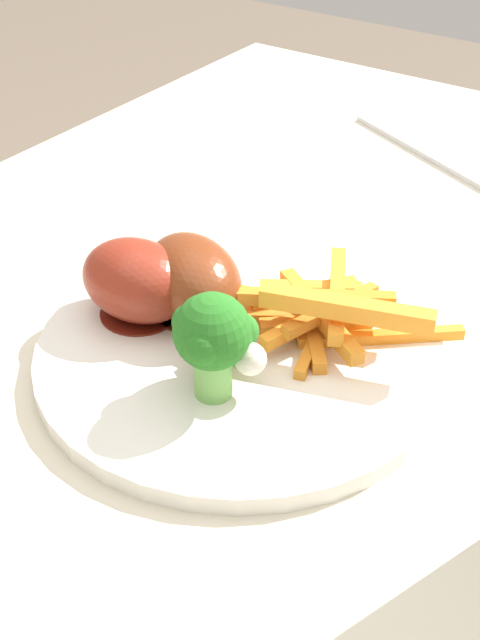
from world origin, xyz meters
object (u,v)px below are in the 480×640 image
at_px(dinner_plate, 240,354).
at_px(fork, 423,151).
at_px(broccoli_floret_front, 220,335).
at_px(chicken_drumstick_far, 141,282).
at_px(chicken_drumstick_near, 192,284).
at_px(dining_table, 320,510).
at_px(carrot_fries_pile, 320,312).
at_px(broccoli_floret_middle, 211,337).

relative_size(dinner_plate, fork, 1.34).
distance_m(broccoli_floret_front, chicken_drumstick_far, 0.08).
xyz_separation_m(broccoli_floret_front, fork, (-0.38, -0.05, -0.04)).
bearing_deg(chicken_drumstick_far, chicken_drumstick_near, 121.07).
relative_size(dining_table, chicken_drumstick_far, 8.52).
xyz_separation_m(chicken_drumstick_near, fork, (-0.34, 0.01, -0.03)).
xyz_separation_m(dining_table, carrot_fries_pile, (-0.03, -0.02, 0.14)).
xyz_separation_m(dining_table, broccoli_floret_middle, (0.06, -0.04, 0.17)).
distance_m(chicken_drumstick_far, fork, 0.36).
xyz_separation_m(carrot_fries_pile, fork, (-0.31, -0.07, -0.02)).
distance_m(dining_table, fork, 0.37).
bearing_deg(carrot_fries_pile, chicken_drumstick_far, -64.55).
height_order(carrot_fries_pile, chicken_drumstick_far, chicken_drumstick_far).
distance_m(dinner_plate, broccoli_floret_front, 0.05).
relative_size(dining_table, chicken_drumstick_near, 7.68).
distance_m(broccoli_floret_front, fork, 0.39).
height_order(dinner_plate, carrot_fries_pile, carrot_fries_pile).
xyz_separation_m(broccoli_floret_front, chicken_drumstick_near, (-0.04, -0.05, -0.01)).
bearing_deg(dining_table, broccoli_floret_front, -45.75).
relative_size(chicken_drumstick_far, fork, 0.64).
bearing_deg(fork, broccoli_floret_middle, -57.44).
xyz_separation_m(carrot_fries_pile, chicken_drumstick_far, (0.05, -0.10, 0.01)).
xyz_separation_m(broccoli_floret_front, carrot_fries_pile, (-0.07, 0.02, -0.02)).
bearing_deg(dinner_plate, broccoli_floret_front, 14.90).
relative_size(dining_table, fork, 5.48).
bearing_deg(dining_table, chicken_drumstick_far, -80.30).
bearing_deg(carrot_fries_pile, fork, -167.37).
distance_m(dinner_plate, fork, 0.35).
height_order(carrot_fries_pile, chicken_drumstick_near, chicken_drumstick_near).
distance_m(dining_table, dinner_plate, 0.13).
distance_m(carrot_fries_pile, fork, 0.32).
bearing_deg(broccoli_floret_middle, carrot_fries_pile, 167.11).
bearing_deg(broccoli_floret_middle, dinner_plate, -164.93).
height_order(broccoli_floret_front, broccoli_floret_middle, broccoli_floret_middle).
relative_size(dinner_plate, chicken_drumstick_near, 1.88).
distance_m(dinner_plate, carrot_fries_pile, 0.06).
height_order(broccoli_floret_middle, chicken_drumstick_near, broccoli_floret_middle).
relative_size(broccoli_floret_front, broccoli_floret_middle, 0.81).
height_order(dinner_plate, fork, dinner_plate).
relative_size(dining_table, broccoli_floret_middle, 15.70).
bearing_deg(dinner_plate, fork, -174.03).
bearing_deg(dinner_plate, chicken_drumstick_near, -101.42).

